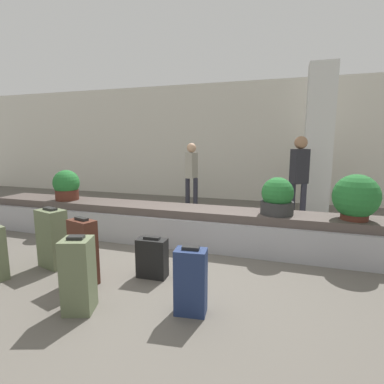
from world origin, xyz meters
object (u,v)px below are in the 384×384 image
at_px(suitcase_2, 152,258).
at_px(traveler_0, 192,171).
at_px(potted_plant_2, 356,198).
at_px(suitcase_4, 52,238).
at_px(potted_plant_0, 277,197).
at_px(traveler_1, 299,173).
at_px(potted_plant_1, 67,186).
at_px(suitcase_5, 83,252).
at_px(pillar, 318,142).
at_px(suitcase_1, 191,281).
at_px(suitcase_0, 78,275).

height_order(suitcase_2, traveler_0, traveler_0).
xyz_separation_m(suitcase_2, potted_plant_2, (2.36, 1.27, 0.64)).
distance_m(suitcase_4, potted_plant_0, 3.08).
bearing_deg(traveler_0, traveler_1, 80.71).
height_order(suitcase_2, potted_plant_1, potted_plant_1).
bearing_deg(traveler_1, suitcase_5, 15.94).
distance_m(pillar, traveler_0, 2.86).
bearing_deg(suitcase_5, potted_plant_2, 45.36).
height_order(suitcase_4, potted_plant_2, potted_plant_2).
bearing_deg(suitcase_4, potted_plant_1, 139.93).
bearing_deg(potted_plant_1, suitcase_5, -45.98).
bearing_deg(suitcase_1, suitcase_5, 164.53).
distance_m(suitcase_0, suitcase_2, 0.95).
bearing_deg(suitcase_1, potted_plant_1, 141.33).
xyz_separation_m(potted_plant_0, potted_plant_2, (1.00, -0.01, 0.05)).
height_order(suitcase_0, potted_plant_1, potted_plant_1).
relative_size(suitcase_1, suitcase_2, 1.32).
distance_m(suitcase_2, potted_plant_2, 2.75).
bearing_deg(traveler_0, suitcase_4, -1.48).
bearing_deg(potted_plant_0, suitcase_4, -153.01).
relative_size(potted_plant_1, traveler_0, 0.34).
bearing_deg(potted_plant_2, suitcase_2, -151.73).
relative_size(suitcase_1, potted_plant_1, 1.23).
relative_size(suitcase_2, potted_plant_0, 0.94).
xyz_separation_m(potted_plant_0, potted_plant_1, (-3.62, -0.02, 0.01)).
relative_size(pillar, suitcase_1, 4.87).
height_order(suitcase_1, suitcase_2, suitcase_1).
relative_size(suitcase_5, potted_plant_1, 1.44).
relative_size(pillar, suitcase_2, 6.41).
xyz_separation_m(suitcase_0, potted_plant_2, (2.70, 2.15, 0.51)).
bearing_deg(suitcase_1, suitcase_4, 160.08).
height_order(suitcase_4, potted_plant_0, potted_plant_0).
height_order(pillar, suitcase_0, pillar).
bearing_deg(pillar, suitcase_4, -130.49).
distance_m(suitcase_1, traveler_0, 4.54).
height_order(potted_plant_0, traveler_0, traveler_0).
height_order(suitcase_1, suitcase_4, suitcase_4).
xyz_separation_m(suitcase_2, potted_plant_1, (-2.26, 1.26, 0.60)).
xyz_separation_m(suitcase_5, potted_plant_2, (3.03, 1.65, 0.50)).
relative_size(suitcase_1, potted_plant_2, 1.08).
xyz_separation_m(suitcase_5, potted_plant_0, (2.03, 1.66, 0.45)).
distance_m(pillar, suitcase_4, 5.42).
bearing_deg(suitcase_5, traveler_0, 107.17).
bearing_deg(pillar, traveler_1, -110.95).
relative_size(suitcase_4, potted_plant_0, 1.47).
height_order(suitcase_5, potted_plant_1, potted_plant_1).
distance_m(suitcase_2, potted_plant_0, 1.96).
bearing_deg(potted_plant_2, suitcase_0, -141.50).
distance_m(pillar, potted_plant_2, 2.76).
distance_m(pillar, potted_plant_0, 2.84).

